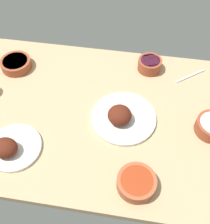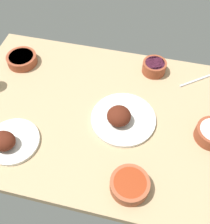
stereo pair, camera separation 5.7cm
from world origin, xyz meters
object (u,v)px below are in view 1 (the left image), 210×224
(plate_far_side, at_px, (10,147))
(fork_loose, at_px, (190,76))
(plate_near_viewer, at_px, (122,117))
(bowl_potatoes, at_px, (16,64))
(bowl_sauce, at_px, (136,183))
(bowl_onions, at_px, (150,64))

(plate_far_side, height_order, fork_loose, plate_far_side)
(fork_loose, bearing_deg, plate_near_viewer, -171.59)
(bowl_potatoes, bearing_deg, fork_loose, 4.82)
(plate_near_viewer, relative_size, bowl_sauce, 1.94)
(bowl_sauce, relative_size, bowl_onions, 1.26)
(fork_loose, bearing_deg, bowl_sauce, -147.24)
(fork_loose, bearing_deg, bowl_potatoes, 147.30)
(bowl_sauce, distance_m, fork_loose, 0.68)
(plate_near_viewer, bearing_deg, bowl_onions, 73.80)
(bowl_onions, xyz_separation_m, fork_loose, (0.22, -0.02, -0.03))
(bowl_onions, relative_size, fork_loose, 0.66)
(bowl_potatoes, height_order, bowl_onions, bowl_onions)
(plate_far_side, distance_m, bowl_onions, 0.80)
(plate_far_side, relative_size, bowl_potatoes, 1.46)
(plate_near_viewer, distance_m, bowl_potatoes, 0.65)
(bowl_potatoes, height_order, bowl_sauce, bowl_sauce)
(plate_near_viewer, xyz_separation_m, fork_loose, (0.32, 0.33, -0.02))
(fork_loose, bearing_deg, plate_far_side, 178.82)
(bowl_potatoes, distance_m, fork_loose, 0.92)
(plate_near_viewer, distance_m, fork_loose, 0.46)
(bowl_sauce, bearing_deg, plate_far_side, 172.44)
(plate_far_side, xyz_separation_m, bowl_potatoes, (-0.15, 0.49, -0.00))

